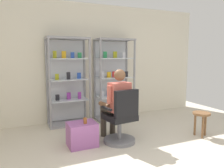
{
  "coord_description": "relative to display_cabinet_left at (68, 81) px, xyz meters",
  "views": [
    {
      "loc": [
        -1.64,
        -2.04,
        1.53
      ],
      "look_at": [
        0.01,
        1.64,
        1.0
      ],
      "focal_mm": 35.62,
      "sensor_mm": 36.0,
      "label": 1
    }
  ],
  "objects": [
    {
      "name": "office_chair",
      "position": [
        0.57,
        -1.48,
        -0.57
      ],
      "size": [
        0.59,
        0.56,
        0.96
      ],
      "color": "slate",
      "rests_on": "ground"
    },
    {
      "name": "display_cabinet_right",
      "position": [
        1.1,
        -0.0,
        -0.0
      ],
      "size": [
        0.9,
        0.45,
        1.9
      ],
      "color": "gray",
      "rests_on": "ground"
    },
    {
      "name": "storage_crate",
      "position": [
        -0.08,
        -1.32,
        -0.76
      ],
      "size": [
        0.47,
        0.38,
        0.4
      ],
      "primitive_type": "cube",
      "color": "#9E599E",
      "rests_on": "ground"
    },
    {
      "name": "tea_glass",
      "position": [
        -0.04,
        -1.38,
        -0.51
      ],
      "size": [
        0.06,
        0.06,
        0.1
      ],
      "primitive_type": "cylinder",
      "color": "brown",
      "rests_on": "storage_crate"
    },
    {
      "name": "wooden_stool",
      "position": [
        2.09,
        -1.81,
        -0.6
      ],
      "size": [
        0.32,
        0.32,
        0.46
      ],
      "color": "brown",
      "rests_on": "ground"
    },
    {
      "name": "seated_shopkeeper",
      "position": [
        0.56,
        -1.32,
        -0.25
      ],
      "size": [
        0.52,
        0.59,
        1.29
      ],
      "color": "#3F382D",
      "rests_on": "ground"
    },
    {
      "name": "back_wall",
      "position": [
        0.55,
        0.24,
        0.39
      ],
      "size": [
        6.0,
        0.1,
        2.7
      ],
      "primitive_type": "cube",
      "color": "silver",
      "rests_on": "ground"
    },
    {
      "name": "display_cabinet_left",
      "position": [
        0.0,
        0.0,
        0.0
      ],
      "size": [
        0.9,
        0.45,
        1.9
      ],
      "color": "gray",
      "rests_on": "ground"
    }
  ]
}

